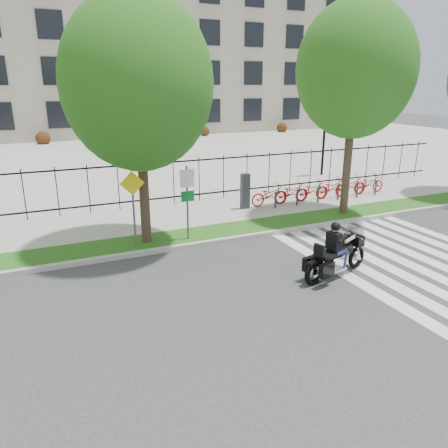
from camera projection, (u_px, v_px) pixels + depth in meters
name	position (u px, v px, depth m)	size (l,w,h in m)	color
ground	(284.00, 292.00, 11.44)	(120.00, 120.00, 0.00)	#323335
curb	(221.00, 241.00, 14.98)	(60.00, 0.20, 0.15)	#A7A59D
grass_verge	(211.00, 233.00, 15.71)	(60.00, 1.50, 0.15)	#1A5816
sidewalk	(188.00, 215.00, 17.88)	(60.00, 3.50, 0.15)	#99978F
plaza	(110.00, 155.00, 33.12)	(80.00, 34.00, 0.10)	#99978F
crosswalk_stripes	(419.00, 263.00, 13.33)	(5.70, 8.00, 0.01)	silver
iron_fence	(174.00, 181.00, 19.07)	(30.00, 0.06, 2.00)	black
office_building	(69.00, 38.00, 47.36)	(60.00, 21.90, 20.15)	#A19381
lamp_post_right	(325.00, 121.00, 24.79)	(1.06, 0.70, 4.25)	black
street_tree_1	(138.00, 83.00, 13.21)	(4.65, 4.65, 7.76)	#372A1E
street_tree_2	(355.00, 70.00, 16.29)	(4.45, 4.45, 8.14)	#372A1E
bike_share_station	(320.00, 189.00, 19.99)	(7.75, 0.85, 1.50)	#2D2D33
sign_pole_regulatory	(187.00, 194.00, 14.49)	(0.50, 0.09, 2.50)	#59595B
sign_pole_warning	(133.00, 199.00, 13.78)	(0.78, 0.09, 2.49)	#59595B
motorcycle_rider	(336.00, 254.00, 12.23)	(2.51, 1.07, 1.97)	black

